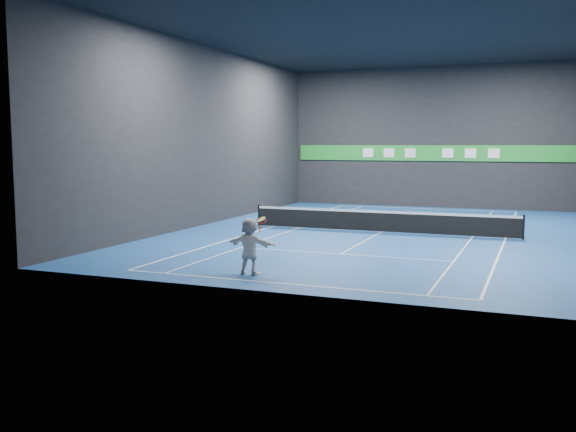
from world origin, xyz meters
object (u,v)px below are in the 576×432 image
at_px(player, 250,246).
at_px(tennis_ball, 249,177).
at_px(tennis_net, 381,221).
at_px(tennis_racket, 261,222).

distance_m(player, tennis_ball, 2.16).
relative_size(player, tennis_net, 0.14).
relative_size(player, tennis_racket, 3.40).
height_order(tennis_ball, tennis_racket, tennis_ball).
bearing_deg(tennis_ball, player, -67.33).
bearing_deg(tennis_ball, tennis_racket, -17.84).
xyz_separation_m(player, tennis_ball, (-0.08, 0.19, 2.15)).
height_order(tennis_ball, tennis_net, tennis_ball).
xyz_separation_m(player, tennis_net, (1.56, 11.00, -0.35)).
bearing_deg(tennis_net, tennis_racket, -96.15).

